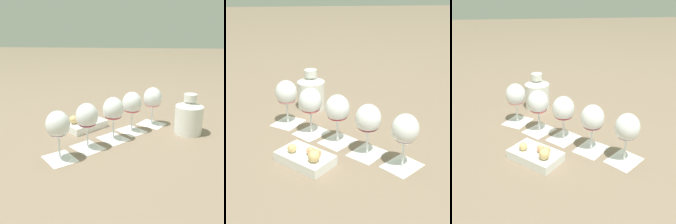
% 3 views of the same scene
% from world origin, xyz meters
% --- Properties ---
extents(ground_plane, '(8.00, 8.00, 0.00)m').
position_xyz_m(ground_plane, '(0.00, 0.00, 0.00)').
color(ground_plane, '#7F6B56').
extents(tasting_card_0, '(0.14, 0.14, 0.00)m').
position_xyz_m(tasting_card_0, '(-0.17, -0.18, 0.00)').
color(tasting_card_0, white).
rests_on(tasting_card_0, ground_plane).
extents(tasting_card_1, '(0.14, 0.14, 0.00)m').
position_xyz_m(tasting_card_1, '(-0.08, -0.09, 0.00)').
color(tasting_card_1, white).
rests_on(tasting_card_1, ground_plane).
extents(tasting_card_2, '(0.14, 0.14, 0.00)m').
position_xyz_m(tasting_card_2, '(-0.01, 0.00, 0.00)').
color(tasting_card_2, white).
rests_on(tasting_card_2, ground_plane).
extents(tasting_card_3, '(0.14, 0.14, 0.00)m').
position_xyz_m(tasting_card_3, '(0.08, 0.09, 0.00)').
color(tasting_card_3, white).
rests_on(tasting_card_3, ground_plane).
extents(tasting_card_4, '(0.14, 0.14, 0.00)m').
position_xyz_m(tasting_card_4, '(0.16, 0.18, 0.00)').
color(tasting_card_4, white).
rests_on(tasting_card_4, ground_plane).
extents(wine_glass_0, '(0.08, 0.08, 0.17)m').
position_xyz_m(wine_glass_0, '(-0.17, -0.18, 0.12)').
color(wine_glass_0, white).
rests_on(wine_glass_0, tasting_card_0).
extents(wine_glass_1, '(0.08, 0.08, 0.17)m').
position_xyz_m(wine_glass_1, '(-0.08, -0.09, 0.12)').
color(wine_glass_1, white).
rests_on(wine_glass_1, tasting_card_1).
extents(wine_glass_2, '(0.08, 0.08, 0.17)m').
position_xyz_m(wine_glass_2, '(-0.01, 0.00, 0.11)').
color(wine_glass_2, white).
rests_on(wine_glass_2, tasting_card_2).
extents(wine_glass_3, '(0.08, 0.08, 0.17)m').
position_xyz_m(wine_glass_3, '(0.08, 0.09, 0.11)').
color(wine_glass_3, white).
rests_on(wine_glass_3, tasting_card_3).
extents(wine_glass_4, '(0.08, 0.08, 0.17)m').
position_xyz_m(wine_glass_4, '(0.16, 0.18, 0.11)').
color(wine_glass_4, white).
rests_on(wine_glass_4, tasting_card_4).
extents(ceramic_vase, '(0.11, 0.11, 0.17)m').
position_xyz_m(ceramic_vase, '(-0.31, -0.09, 0.07)').
color(ceramic_vase, white).
rests_on(ceramic_vase, ground_plane).
extents(snack_dish, '(0.19, 0.19, 0.07)m').
position_xyz_m(snack_dish, '(0.12, -0.11, 0.02)').
color(snack_dish, white).
rests_on(snack_dish, ground_plane).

